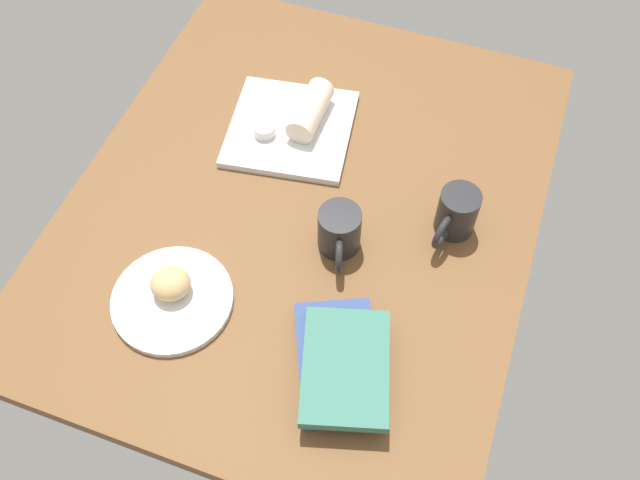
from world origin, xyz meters
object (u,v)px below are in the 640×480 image
at_px(book_stack, 341,364).
at_px(scone_pastry, 170,283).
at_px(breakfast_wrap, 310,110).
at_px(coffee_mug, 456,213).
at_px(square_plate, 291,129).
at_px(sauce_cup, 265,129).
at_px(round_plate, 172,300).
at_px(second_mug, 339,231).

bearing_deg(book_stack, scone_pastry, -96.58).
bearing_deg(breakfast_wrap, scone_pastry, -100.74).
relative_size(breakfast_wrap, coffee_mug, 1.11).
bearing_deg(square_plate, breakfast_wrap, 131.50).
distance_m(sauce_cup, breakfast_wrap, 0.10).
relative_size(sauce_cup, breakfast_wrap, 0.32).
xyz_separation_m(square_plate, coffee_mug, (0.13, 0.38, 0.04)).
height_order(scone_pastry, breakfast_wrap, breakfast_wrap).
bearing_deg(square_plate, round_plate, -6.70).
xyz_separation_m(coffee_mug, second_mug, (0.11, -0.19, -0.00)).
distance_m(round_plate, book_stack, 0.33).
relative_size(scone_pastry, second_mug, 0.56).
relative_size(square_plate, sauce_cup, 5.58).
relative_size(coffee_mug, second_mug, 0.99).
bearing_deg(coffee_mug, second_mug, -60.31).
bearing_deg(scone_pastry, second_mug, 129.06).
distance_m(scone_pastry, sauce_cup, 0.40).
relative_size(breakfast_wrap, second_mug, 1.10).
xyz_separation_m(round_plate, scone_pastry, (-0.01, -0.00, 0.03)).
distance_m(scone_pastry, square_plate, 0.44).
relative_size(book_stack, second_mug, 2.04).
xyz_separation_m(square_plate, breakfast_wrap, (-0.03, 0.03, 0.04)).
relative_size(round_plate, second_mug, 1.72).
bearing_deg(square_plate, sauce_cup, -48.50).
relative_size(breakfast_wrap, book_stack, 0.54).
relative_size(square_plate, second_mug, 1.99).
height_order(scone_pastry, square_plate, scone_pastry).
xyz_separation_m(scone_pastry, second_mug, (-0.20, 0.25, 0.01)).
height_order(scone_pastry, sauce_cup, scone_pastry).
height_order(square_plate, second_mug, second_mug).
height_order(scone_pastry, book_stack, scone_pastry).
height_order(square_plate, breakfast_wrap, breakfast_wrap).
height_order(square_plate, book_stack, book_stack).
bearing_deg(breakfast_wrap, square_plate, -138.16).
distance_m(sauce_cup, second_mug, 0.31).
bearing_deg(round_plate, breakfast_wrap, 169.76).
bearing_deg(breakfast_wrap, book_stack, -64.42).
bearing_deg(round_plate, square_plate, 173.30).
bearing_deg(second_mug, breakfast_wrap, -150.03).
xyz_separation_m(sauce_cup, book_stack, (0.44, 0.32, -0.00)).
bearing_deg(sauce_cup, square_plate, 131.50).
xyz_separation_m(scone_pastry, square_plate, (-0.44, 0.06, -0.03)).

